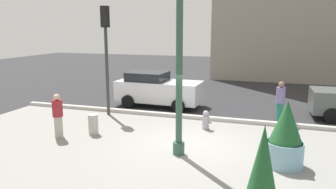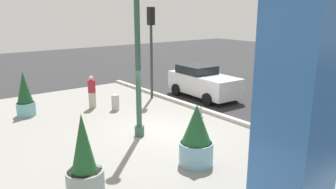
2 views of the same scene
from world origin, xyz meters
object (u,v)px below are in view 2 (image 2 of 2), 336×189
Objects in this scene: potted_plant_curbside at (25,96)px; traffic_light_far_side at (151,38)px; potted_plant_near_right at (84,162)px; potted_plant_mid_plaza at (196,137)px; lamp_post at (138,55)px; pedestrian_by_curb at (92,90)px; art_pillar_blue at (300,90)px; pedestrian_crossing at (281,109)px; car_far_lane at (203,82)px; concrete_bollard at (115,102)px; fire_hydrant at (199,115)px.

potted_plant_curbside is 0.42× the size of traffic_light_far_side.
potted_plant_near_right is 9.99m from traffic_light_far_side.
lamp_post is at bearing -178.58° from potted_plant_mid_plaza.
art_pillar_blue is at bearing -5.06° from pedestrian_by_curb.
potted_plant_curbside is at bearing -161.60° from potted_plant_mid_plaza.
potted_plant_mid_plaza is (3.08, 0.08, -2.18)m from lamp_post.
pedestrian_crossing is at bearing 6.97° from traffic_light_far_side.
car_far_lane is 2.67× the size of pedestrian_by_curb.
concrete_bollard is at bearing 172.69° from potted_plant_mid_plaza.
pedestrian_by_curb is at bearing 177.38° from lamp_post.
art_pillar_blue is at bearing 30.45° from potted_plant_near_right.
car_far_lane is 5.94m from pedestrian_crossing.
potted_plant_mid_plaza reaches higher than car_far_lane.
pedestrian_crossing is at bearing 55.99° from lamp_post.
fire_hydrant is at bearing 83.74° from lamp_post.
potted_plant_mid_plaza is at bearing 18.40° from potted_plant_curbside.
art_pillar_blue is at bearing -9.45° from concrete_bollard.
traffic_light_far_side is 7.72m from pedestrian_crossing.
potted_plant_mid_plaza is at bearing -0.98° from pedestrian_by_curb.
art_pillar_blue is 11.87m from car_far_lane.
car_far_lane is at bearing 134.76° from fire_hydrant.
lamp_post is 5.01m from pedestrian_by_curb.
lamp_post reaches higher than fire_hydrant.
pedestrian_crossing reaches higher than concrete_bollard.
potted_plant_mid_plaza is at bearing -7.31° from concrete_bollard.
pedestrian_by_curb is (-0.97, -0.72, 0.51)m from concrete_bollard.
potted_plant_mid_plaza is (0.54, 3.37, 0.04)m from potted_plant_near_right.
potted_plant_mid_plaza reaches higher than pedestrian_crossing.
fire_hydrant is (-6.49, 3.55, -2.82)m from art_pillar_blue.
pedestrian_by_curb is at bearing -93.22° from traffic_light_far_side.
traffic_light_far_side reaches higher than potted_plant_near_right.
pedestrian_crossing is (-0.06, 4.39, 0.09)m from potted_plant_mid_plaza.
pedestrian_by_curb is 8.64m from pedestrian_crossing.
art_pillar_blue is (6.79, -0.79, 0.13)m from lamp_post.
concrete_bollard is at bearing 36.43° from pedestrian_by_curb.
potted_plant_curbside is at bearing -171.08° from art_pillar_blue.
potted_plant_mid_plaza is 7.58m from pedestrian_by_curb.
potted_plant_near_right reaches higher than fire_hydrant.
art_pillar_blue is 7.92m from fire_hydrant.
potted_plant_near_right is 7.78m from pedestrian_crossing.
art_pillar_blue is at bearing 8.92° from potted_plant_curbside.
potted_plant_curbside reaches higher than concrete_bollard.
fire_hydrant is 5.47m from pedestrian_by_curb.
art_pillar_blue reaches higher than car_far_lane.
lamp_post is at bearing -2.62° from pedestrian_by_curb.
traffic_light_far_side reaches higher than potted_plant_curbside.
potted_plant_near_right is at bearing -52.35° from lamp_post.
pedestrian_by_curb is at bearing 179.02° from potted_plant_mid_plaza.
lamp_post reaches higher than pedestrian_crossing.
lamp_post is 3.77m from potted_plant_mid_plaza.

